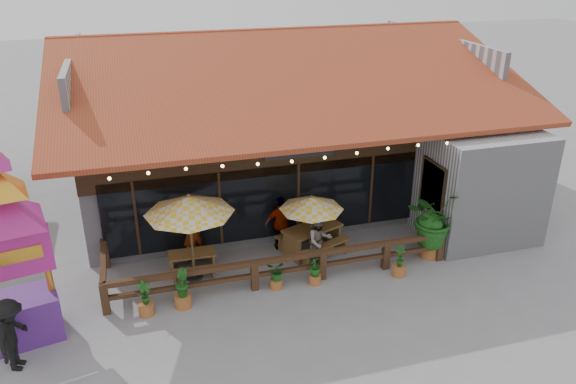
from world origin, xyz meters
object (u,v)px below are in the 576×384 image
object	(u,v)px
pedestrian	(12,335)
tropical_plant	(433,219)
picnic_table_left	(192,259)
umbrella_left	(189,205)
umbrella_right	(311,203)
picnic_table_right	(312,235)
thai_sign_tower	(3,215)

from	to	relation	value
pedestrian	tropical_plant	bearing A→B (deg)	-67.51
picnic_table_left	umbrella_left	bearing A→B (deg)	-90.37
umbrella_right	picnic_table_right	distance (m)	1.26
umbrella_left	picnic_table_right	world-z (taller)	umbrella_left
tropical_plant	thai_sign_tower	bearing A→B (deg)	-176.21
thai_sign_tower	pedestrian	size ratio (longest dim) A/B	3.52
pedestrian	picnic_table_left	bearing A→B (deg)	-42.46
umbrella_right	picnic_table_right	world-z (taller)	umbrella_right
umbrella_left	picnic_table_left	distance (m)	1.92
thai_sign_tower	pedestrian	world-z (taller)	thai_sign_tower
umbrella_left	picnic_table_left	bearing A→B (deg)	89.63
picnic_table_right	thai_sign_tower	xyz separation A→B (m)	(-8.03, -2.01, 2.75)
umbrella_right	pedestrian	distance (m)	8.53
umbrella_right	picnic_table_right	bearing A→B (deg)	61.58
picnic_table_right	tropical_plant	size ratio (longest dim) A/B	1.01
umbrella_left	picnic_table_left	world-z (taller)	umbrella_left
umbrella_right	thai_sign_tower	distance (m)	8.23
umbrella_right	tropical_plant	distance (m)	3.75
thai_sign_tower	pedestrian	xyz separation A→B (m)	(-0.09, -1.11, -2.44)
picnic_table_right	thai_sign_tower	size ratio (longest dim) A/B	0.36
tropical_plant	pedestrian	xyz separation A→B (m)	(-11.56, -1.86, -0.38)
picnic_table_right	picnic_table_left	bearing A→B (deg)	-177.79
umbrella_right	tropical_plant	world-z (taller)	tropical_plant
umbrella_left	pedestrian	distance (m)	5.30
umbrella_left	picnic_table_right	size ratio (longest dim) A/B	1.25
umbrella_right	tropical_plant	bearing A→B (deg)	-15.59
thai_sign_tower	umbrella_left	bearing A→B (deg)	19.76
umbrella_left	picnic_table_left	xyz separation A→B (m)	(0.00, 0.33, -1.89)
thai_sign_tower	picnic_table_left	bearing A→B (deg)	23.56
tropical_plant	pedestrian	size ratio (longest dim) A/B	1.24
umbrella_right	picnic_table_left	world-z (taller)	umbrella_right
picnic_table_left	thai_sign_tower	distance (m)	5.49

